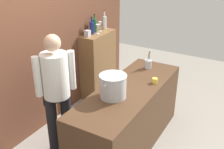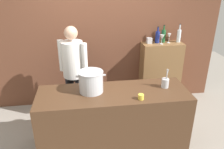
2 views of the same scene
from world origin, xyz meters
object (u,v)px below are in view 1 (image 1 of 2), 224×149
wine_bottle_clear (105,22)px  butter_jar (155,81)px  wine_bottle_green (95,25)px  wine_bottle_cobalt (92,28)px  utensil_crock (148,64)px  wine_glass_wide (100,24)px  spice_tin_silver (87,33)px  wine_glass_tall (98,27)px  stockpot_large (113,86)px  chef (56,87)px

wine_bottle_clear → butter_jar: bearing=-126.5°
wine_bottle_green → wine_bottle_cobalt: wine_bottle_green is taller
utensil_crock → wine_bottle_green: size_ratio=0.89×
butter_jar → wine_glass_wide: size_ratio=0.43×
wine_bottle_clear → wine_bottle_green: bearing=174.5°
wine_bottle_clear → spice_tin_silver: 0.57m
wine_glass_tall → wine_bottle_green: bearing=59.1°
utensil_crock → wine_bottle_clear: (0.66, 1.18, 0.36)m
wine_bottle_cobalt → wine_glass_tall: (0.05, -0.09, 0.01)m
wine_glass_tall → utensil_crock: bearing=-105.5°
wine_bottle_green → wine_glass_wide: size_ratio=1.82×
wine_bottle_cobalt → wine_glass_tall: size_ratio=1.76×
wine_bottle_clear → spice_tin_silver: wine_bottle_clear is taller
utensil_crock → spice_tin_silver: (0.10, 1.18, 0.28)m
wine_bottle_green → wine_glass_wide: 0.11m
wine_bottle_cobalt → spice_tin_silver: wine_bottle_cobalt is taller
wine_bottle_green → wine_glass_tall: bearing=-120.9°
stockpot_large → wine_glass_wide: size_ratio=2.24×
chef → wine_bottle_green: (1.66, 0.50, 0.36)m
utensil_crock → wine_bottle_green: 1.32m
stockpot_large → utensil_crock: bearing=-1.0°
stockpot_large → wine_glass_wide: wine_glass_wide is taller
utensil_crock → chef: bearing=151.1°
wine_bottle_green → stockpot_large: bearing=-139.8°
stockpot_large → wine_glass_wide: bearing=37.1°
chef → spice_tin_silver: 1.49m
wine_glass_tall → spice_tin_silver: bearing=157.8°
wine_glass_tall → wine_bottle_clear: bearing=13.7°
chef → utensil_crock: size_ratio=5.78×
chef → wine_bottle_green: 1.77m
wine_glass_wide → spice_tin_silver: (-0.37, 0.02, -0.07)m
wine_bottle_clear → spice_tin_silver: bearing=-179.6°
wine_bottle_cobalt → wine_glass_wide: wine_bottle_cobalt is taller
wine_glass_wide → spice_tin_silver: size_ratio=1.74×
wine_glass_wide → butter_jar: bearing=-121.6°
wine_bottle_green → spice_tin_silver: bearing=-173.5°
wine_bottle_green → wine_bottle_clear: wine_bottle_clear is taller
butter_jar → utensil_crock: bearing=33.8°
butter_jar → spice_tin_silver: size_ratio=0.75×
wine_glass_wide → wine_bottle_cobalt: bearing=171.1°
wine_bottle_clear → wine_bottle_cobalt: size_ratio=1.13×
chef → wine_bottle_clear: (1.95, 0.47, 0.36)m
chef → stockpot_large: bearing=142.5°
butter_jar → wine_bottle_cobalt: wine_bottle_cobalt is taller
stockpot_large → spice_tin_silver: size_ratio=3.91×
wine_bottle_clear → wine_glass_tall: 0.37m
utensil_crock → spice_tin_silver: spice_tin_silver is taller
chef → wine_bottle_cobalt: bearing=-129.9°
butter_jar → wine_glass_wide: wine_glass_wide is taller
utensil_crock → butter_jar: size_ratio=3.78×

